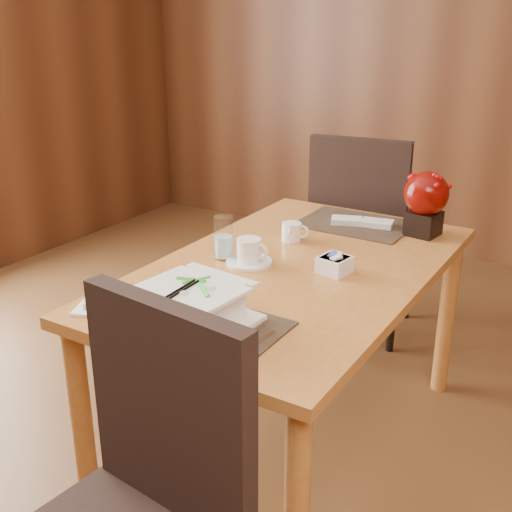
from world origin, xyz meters
The scene contains 14 objects.
back_wall centered at (0.00, 3.00, 1.40)m, with size 5.00×0.02×2.80m, color #5C321A.
dining_table centered at (0.00, 0.60, 0.65)m, with size 0.90×1.50×0.75m.
placemat_near centered at (0.00, 0.05, 0.75)m, with size 0.45×0.33×0.01m, color black.
placemat_far centered at (0.00, 1.15, 0.75)m, with size 0.45×0.33×0.01m, color black.
soup_setting centered at (-0.03, 0.05, 0.81)m, with size 0.33×0.33×0.12m.
coffee_cup centered at (-0.15, 0.54, 0.79)m, with size 0.16×0.16×0.09m.
water_glass centered at (-0.25, 0.54, 0.83)m, with size 0.07×0.07×0.16m, color white.
creamer_jug centered at (-0.14, 0.83, 0.79)m, with size 0.10×0.10×0.07m, color white, non-canonical shape.
sugar_caddy centered at (0.15, 0.62, 0.78)m, with size 0.10×0.10×0.06m, color white.
berry_decor centered at (0.28, 1.17, 0.90)m, with size 0.18×0.18×0.26m.
napkins_far centered at (0.04, 1.15, 0.77)m, with size 0.26×0.09×0.02m, color silver, non-canonical shape.
bread_plate centered at (-0.34, -0.01, 0.75)m, with size 0.14×0.14×0.01m, color white.
near_chair centered at (0.18, -0.47, 0.58)m, with size 0.53×0.53×1.03m.
far_chair centered at (-0.14, 1.58, 0.59)m, with size 0.56×0.56×1.06m.
Camera 1 is at (0.99, -1.27, 1.60)m, focal length 45.00 mm.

